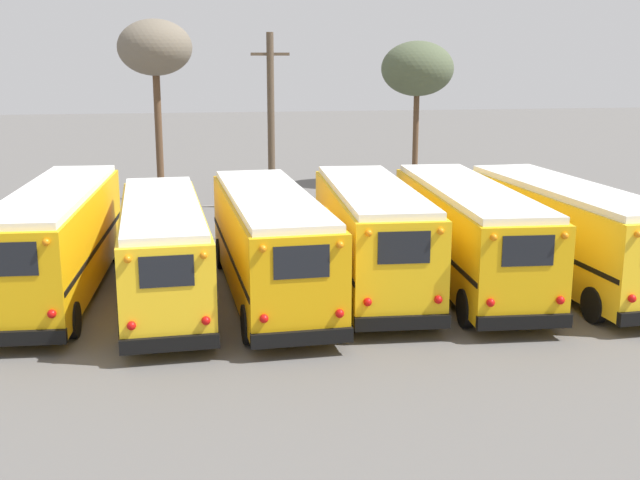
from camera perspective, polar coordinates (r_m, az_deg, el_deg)
name	(u,v)px	position (r m, az deg, el deg)	size (l,w,h in m)	color
ground_plane	(318,289)	(25.49, -0.11, -3.52)	(160.00, 160.00, 0.00)	#5B5956
school_bus_0	(58,238)	(25.76, -18.12, 0.13)	(2.94, 10.94, 3.32)	#EAAA0F
school_bus_1	(163,248)	(24.13, -11.10, -0.60)	(2.86, 10.21, 3.08)	yellow
school_bus_2	(270,242)	(24.18, -3.57, -0.11)	(3.02, 10.50, 3.25)	#E5A00C
school_bus_3	(371,235)	(24.88, 3.67, 0.39)	(2.97, 9.56, 3.36)	yellow
school_bus_4	(467,231)	(25.97, 10.42, 0.60)	(3.10, 10.90, 3.23)	#EAAA0F
school_bus_5	(565,230)	(26.92, 17.04, 0.66)	(3.04, 10.50, 3.23)	yellow
utility_pole	(271,120)	(38.27, -3.50, 8.52)	(1.80, 0.34, 8.27)	brown
bare_tree_0	(417,69)	(45.25, 6.94, 11.96)	(3.98, 3.98, 7.99)	brown
bare_tree_1	(155,49)	(41.23, -11.66, 13.14)	(3.65, 3.65, 8.97)	brown
fence_line	(289,214)	(32.40, -2.22, 1.87)	(23.96, 0.06, 1.42)	#939399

